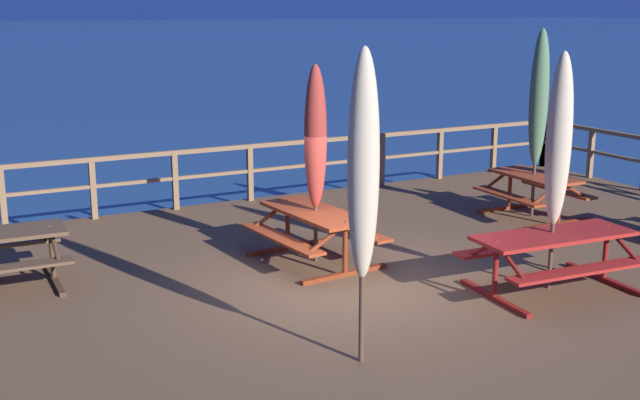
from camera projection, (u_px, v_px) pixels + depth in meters
name	position (u px, v px, depth m)	size (l,w,h in m)	color
ground_plane	(347.00, 332.00, 10.75)	(600.00, 600.00, 0.00)	navy
wooden_deck	(347.00, 309.00, 10.67)	(16.48, 10.41, 0.66)	brown
railing_waterside_far	(213.00, 166.00, 14.77)	(16.28, 0.10, 1.09)	brown
picnic_table_back_right	(534.00, 187.00, 13.93)	(1.43, 1.66, 0.78)	#993819
picnic_table_front_left	(315.00, 225.00, 11.45)	(1.58, 2.00, 0.78)	#993819
picnic_table_mid_centre	(553.00, 249.00, 10.29)	(2.23, 1.53, 0.78)	maroon
patio_umbrella_tall_back_left	(539.00, 99.00, 13.63)	(0.32, 0.32, 3.26)	#4C3828
patio_umbrella_tall_mid_right	(315.00, 138.00, 11.20)	(0.32, 0.32, 2.84)	#4C3828
patio_umbrella_tall_mid_left	(559.00, 141.00, 10.03)	(0.32, 0.32, 3.08)	#4C3828
patio_umbrella_tall_back_right	(363.00, 167.00, 7.84)	(0.32, 0.32, 3.24)	#4C3828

